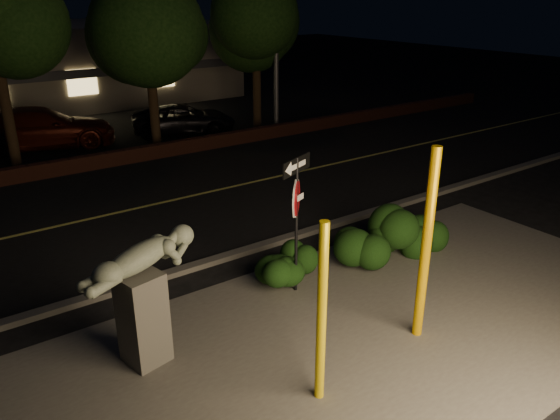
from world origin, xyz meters
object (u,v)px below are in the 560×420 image
object	(u,v)px
sculpture	(142,289)
parked_car_darkred	(40,128)
yellow_pole_left	(322,315)
parked_car_dark	(184,119)
signpost	(297,199)
yellow_pole_right	(426,247)

from	to	relation	value
sculpture	parked_car_darkred	distance (m)	14.69
yellow_pole_left	parked_car_darkred	world-z (taller)	yellow_pole_left
yellow_pole_left	parked_car_dark	world-z (taller)	yellow_pole_left
parked_car_darkred	signpost	bearing A→B (deg)	-161.06
sculpture	parked_car_dark	xyz separation A→B (m)	(7.36, 13.58, -0.73)
yellow_pole_right	yellow_pole_left	bearing A→B (deg)	-174.39
yellow_pole_left	sculpture	distance (m)	2.87
signpost	sculpture	xyz separation A→B (m)	(-3.29, -0.37, -0.66)
yellow_pole_right	parked_car_darkred	bearing A→B (deg)	97.71
sculpture	parked_car_dark	bearing A→B (deg)	49.99
yellow_pole_right	parked_car_dark	xyz separation A→B (m)	(3.24, 15.65, -1.12)
yellow_pole_left	sculpture	size ratio (longest dim) A/B	1.33
yellow_pole_right	parked_car_dark	size ratio (longest dim) A/B	0.80
parked_car_darkred	parked_car_dark	xyz separation A→B (m)	(5.50, -0.98, -0.19)
signpost	yellow_pole_left	bearing A→B (deg)	-142.97
yellow_pole_left	parked_car_dark	distance (m)	16.89
yellow_pole_right	sculpture	world-z (taller)	yellow_pole_right
signpost	yellow_pole_right	bearing A→B (deg)	-93.54
parked_car_dark	sculpture	bearing A→B (deg)	173.97
yellow_pole_right	parked_car_darkred	distance (m)	16.82
sculpture	parked_car_darkred	size ratio (longest dim) A/B	0.40
yellow_pole_left	parked_car_darkred	bearing A→B (deg)	89.45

